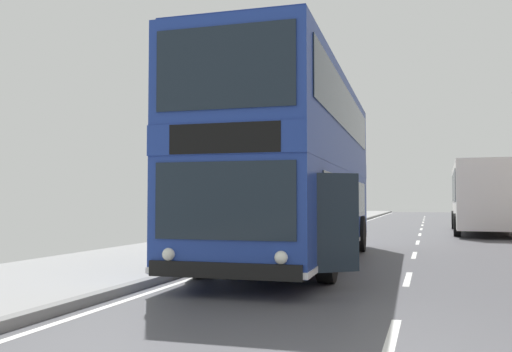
{
  "coord_description": "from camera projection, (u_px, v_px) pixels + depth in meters",
  "views": [
    {
      "loc": [
        0.41,
        -3.58,
        1.5
      ],
      "look_at": [
        -3.24,
        8.04,
        2.04
      ],
      "focal_mm": 38.7,
      "sensor_mm": 36.0,
      "label": 1
    }
  ],
  "objects": [
    {
      "name": "background_bus_far_lane",
      "position": [
        483.0,
        196.0,
        25.66
      ],
      "size": [
        2.88,
        10.12,
        3.15
      ],
      "color": "white",
      "rests_on": "ground"
    },
    {
      "name": "double_decker_bus_main",
      "position": [
        295.0,
        166.0,
        13.38
      ],
      "size": [
        3.47,
        10.74,
        4.45
      ],
      "color": "navy",
      "rests_on": "ground"
    }
  ]
}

